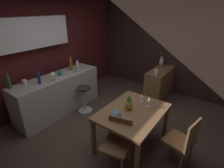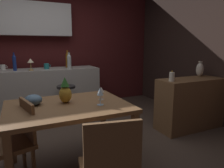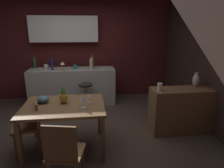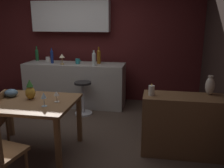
% 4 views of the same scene
% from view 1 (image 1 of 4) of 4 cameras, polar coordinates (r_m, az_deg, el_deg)
% --- Properties ---
extents(ground_plane, '(9.00, 9.00, 0.00)m').
position_cam_1_polar(ground_plane, '(3.69, 0.55, -15.39)').
color(ground_plane, '#47382D').
extents(wall_kitchen_back, '(5.20, 0.33, 2.60)m').
position_cam_1_polar(wall_kitchen_back, '(4.45, -22.47, 10.31)').
color(wall_kitchen_back, '#4C1919').
rests_on(wall_kitchen_back, ground_plane).
extents(wall_side_right, '(0.10, 4.40, 2.60)m').
position_cam_1_polar(wall_side_right, '(5.33, 14.49, 12.20)').
color(wall_side_right, '#33231E').
rests_on(wall_side_right, ground_plane).
extents(dining_table, '(1.23, 0.93, 0.74)m').
position_cam_1_polar(dining_table, '(3.02, 6.87, -10.17)').
color(dining_table, brown).
rests_on(dining_table, ground_plane).
extents(kitchen_counter, '(2.10, 0.60, 0.90)m').
position_cam_1_polar(kitchen_counter, '(4.30, -17.22, -3.14)').
color(kitchen_counter, '#B2ADA3').
rests_on(kitchen_counter, ground_plane).
extents(sideboard_cabinet, '(1.10, 0.44, 0.82)m').
position_cam_1_polar(sideboard_cabinet, '(4.91, 15.49, 0.09)').
color(sideboard_cabinet, brown).
rests_on(sideboard_cabinet, ground_plane).
extents(chair_near_window, '(0.48, 0.48, 0.83)m').
position_cam_1_polar(chair_near_window, '(2.78, 1.77, -18.50)').
color(chair_near_window, brown).
rests_on(chair_near_window, ground_plane).
extents(chair_by_doorway, '(0.47, 0.47, 0.88)m').
position_cam_1_polar(chair_by_doorway, '(2.98, 22.55, -17.00)').
color(chair_by_doorway, brown).
rests_on(chair_by_doorway, ground_plane).
extents(bar_stool, '(0.34, 0.34, 0.64)m').
position_cam_1_polar(bar_stool, '(4.17, -9.09, -4.81)').
color(bar_stool, '#262323').
rests_on(bar_stool, ground_plane).
extents(wine_glass_left, '(0.07, 0.07, 0.15)m').
position_cam_1_polar(wine_glass_left, '(3.23, 9.89, -3.85)').
color(wine_glass_left, silver).
rests_on(wine_glass_left, dining_table).
extents(wine_glass_right, '(0.07, 0.07, 0.18)m').
position_cam_1_polar(wine_glass_right, '(3.08, 12.34, -5.02)').
color(wine_glass_right, silver).
rests_on(wine_glass_right, dining_table).
extents(pineapple_centerpiece, '(0.13, 0.13, 0.28)m').
position_cam_1_polar(pineapple_centerpiece, '(2.94, 5.63, -6.40)').
color(pineapple_centerpiece, gold).
rests_on(pineapple_centerpiece, dining_table).
extents(fruit_bowl, '(0.18, 0.18, 0.11)m').
position_cam_1_polar(fruit_bowl, '(2.77, 1.16, -9.97)').
color(fruit_bowl, slate).
rests_on(fruit_bowl, dining_table).
extents(wine_bottle_green, '(0.07, 0.07, 0.32)m').
position_cam_1_polar(wine_bottle_green, '(3.85, -31.14, 0.68)').
color(wine_bottle_green, '#1E592D').
rests_on(wine_bottle_green, kitchen_counter).
extents(wine_bottle_cobalt, '(0.06, 0.06, 0.32)m').
position_cam_1_polar(wine_bottle_cobalt, '(3.79, -23.16, 2.15)').
color(wine_bottle_cobalt, navy).
rests_on(wine_bottle_cobalt, kitchen_counter).
extents(wine_bottle_amber, '(0.08, 0.08, 0.34)m').
position_cam_1_polar(wine_bottle_amber, '(4.41, -13.51, 6.59)').
color(wine_bottle_amber, '#8C5114').
rests_on(wine_bottle_amber, kitchen_counter).
extents(wine_bottle_clear, '(0.07, 0.07, 0.31)m').
position_cam_1_polar(wine_bottle_clear, '(4.19, -11.34, 5.72)').
color(wine_bottle_clear, silver).
rests_on(wine_bottle_clear, kitchen_counter).
extents(cup_white, '(0.12, 0.09, 0.10)m').
position_cam_1_polar(cup_white, '(3.93, -27.08, 0.58)').
color(cup_white, white).
rests_on(cup_white, kitchen_counter).
extents(cup_teal, '(0.12, 0.09, 0.10)m').
position_cam_1_polar(cup_teal, '(4.13, -16.92, 3.39)').
color(cup_teal, teal).
rests_on(cup_teal, kitchen_counter).
extents(counter_lamp, '(0.11, 0.11, 0.21)m').
position_cam_1_polar(counter_lamp, '(3.84, -19.18, 3.12)').
color(counter_lamp, '#A58447').
rests_on(counter_lamp, kitchen_counter).
extents(pillar_candle_tall, '(0.08, 0.08, 0.16)m').
position_cam_1_polar(pillar_candle_tall, '(4.34, 14.49, 3.76)').
color(pillar_candle_tall, white).
rests_on(pillar_candle_tall, sideboard_cabinet).
extents(vase_ceramic_ivory, '(0.12, 0.12, 0.26)m').
position_cam_1_polar(vase_ceramic_ivory, '(5.06, 16.07, 7.16)').
color(vase_ceramic_ivory, beige).
rests_on(vase_ceramic_ivory, sideboard_cabinet).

